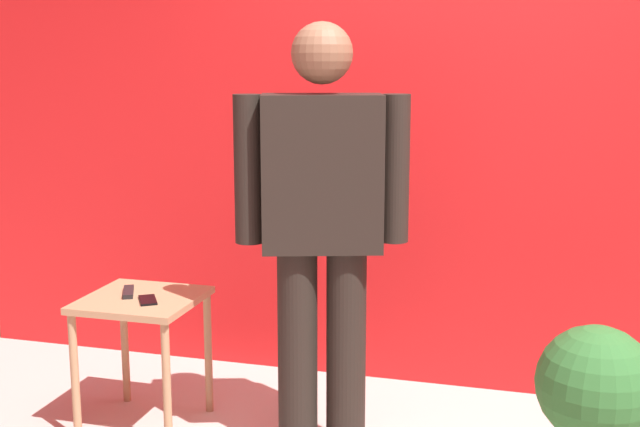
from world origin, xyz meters
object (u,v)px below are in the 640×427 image
standing_person (322,221)px  cell_phone (148,300)px  tv_remote (128,292)px  potted_plant (595,399)px  side_table (142,319)px

standing_person → cell_phone: standing_person is taller
tv_remote → potted_plant: potted_plant is taller
standing_person → side_table: 0.97m
cell_phone → tv_remote: 0.15m
standing_person → potted_plant: size_ratio=2.61×
standing_person → tv_remote: standing_person is taller
cell_phone → potted_plant: size_ratio=0.21×
cell_phone → potted_plant: (1.86, -0.08, -0.21)m
standing_person → potted_plant: (1.08, -0.12, -0.59)m
standing_person → side_table: (-0.84, 0.02, -0.50)m
tv_remote → potted_plant: 2.01m
cell_phone → tv_remote: (-0.13, 0.08, 0.01)m
tv_remote → potted_plant: (1.99, -0.16, -0.21)m
tv_remote → cell_phone: bearing=-55.9°
cell_phone → potted_plant: 1.87m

